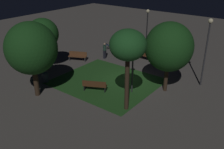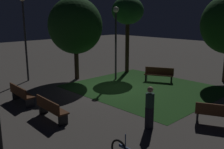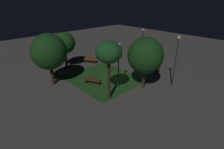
{
  "view_description": "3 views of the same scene",
  "coord_description": "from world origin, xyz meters",
  "px_view_note": "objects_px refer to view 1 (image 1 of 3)",
  "views": [
    {
      "loc": [
        -10.53,
        15.6,
        8.93
      ],
      "look_at": [
        0.6,
        1.11,
        0.7
      ],
      "focal_mm": 40.26,
      "sensor_mm": 36.0,
      "label": 1
    },
    {
      "loc": [
        9.97,
        -10.0,
        4.1
      ],
      "look_at": [
        -0.39,
        0.03,
        0.75
      ],
      "focal_mm": 41.04,
      "sensor_mm": 36.0,
      "label": 2
    },
    {
      "loc": [
        -13.09,
        13.12,
        8.63
      ],
      "look_at": [
        0.07,
        0.85,
        0.69
      ],
      "focal_mm": 28.47,
      "sensor_mm": 36.0,
      "label": 3
    }
  ],
  "objects_px": {
    "lamp_post_plaza_west": "(147,23)",
    "tree_lawn_side": "(43,34)",
    "bench_front_right": "(78,56)",
    "tree_back_left": "(169,47)",
    "tree_left_canopy": "(31,48)",
    "pedestrian": "(105,50)",
    "bicycle": "(110,47)",
    "bench_path_side": "(95,85)",
    "tree_tall_center": "(128,46)",
    "lamp_post_plaza_east": "(133,52)",
    "trash_bin": "(45,77)",
    "bench_lawn_edge": "(168,60)",
    "bench_back_row": "(144,55)",
    "lamp_post_near_wall": "(207,42)"
  },
  "relations": [
    {
      "from": "bench_path_side",
      "to": "tree_back_left",
      "type": "height_order",
      "value": "tree_back_left"
    },
    {
      "from": "tree_left_canopy",
      "to": "bicycle",
      "type": "distance_m",
      "value": 11.98
    },
    {
      "from": "bench_front_right",
      "to": "tree_back_left",
      "type": "bearing_deg",
      "value": 176.96
    },
    {
      "from": "bench_lawn_edge",
      "to": "lamp_post_near_wall",
      "type": "distance_m",
      "value": 5.45
    },
    {
      "from": "tree_back_left",
      "to": "lamp_post_near_wall",
      "type": "distance_m",
      "value": 3.11
    },
    {
      "from": "bench_lawn_edge",
      "to": "tree_lawn_side",
      "type": "distance_m",
      "value": 11.6
    },
    {
      "from": "bench_lawn_edge",
      "to": "lamp_post_plaza_west",
      "type": "bearing_deg",
      "value": -32.32
    },
    {
      "from": "pedestrian",
      "to": "bench_lawn_edge",
      "type": "bearing_deg",
      "value": -159.84
    },
    {
      "from": "bench_back_row",
      "to": "bicycle",
      "type": "xyz_separation_m",
      "value": [
        4.49,
        -0.2,
        -0.14
      ]
    },
    {
      "from": "lamp_post_plaza_east",
      "to": "lamp_post_near_wall",
      "type": "xyz_separation_m",
      "value": [
        -3.69,
        -4.27,
        0.38
      ]
    },
    {
      "from": "tree_left_canopy",
      "to": "bicycle",
      "type": "bearing_deg",
      "value": -79.19
    },
    {
      "from": "bench_back_row",
      "to": "pedestrian",
      "type": "relative_size",
      "value": 1.13
    },
    {
      "from": "bench_lawn_edge",
      "to": "tree_left_canopy",
      "type": "xyz_separation_m",
      "value": [
        5.0,
        11.14,
        3.09
      ]
    },
    {
      "from": "bench_path_side",
      "to": "bicycle",
      "type": "distance_m",
      "value": 9.78
    },
    {
      "from": "bench_lawn_edge",
      "to": "bench_path_side",
      "type": "distance_m",
      "value": 8.4
    },
    {
      "from": "tree_back_left",
      "to": "pedestrian",
      "type": "height_order",
      "value": "tree_back_left"
    },
    {
      "from": "tree_lawn_side",
      "to": "bench_front_right",
      "type": "bearing_deg",
      "value": -99.9
    },
    {
      "from": "bench_front_right",
      "to": "lamp_post_plaza_west",
      "type": "xyz_separation_m",
      "value": [
        -3.76,
        -6.74,
        2.56
      ]
    },
    {
      "from": "tree_left_canopy",
      "to": "pedestrian",
      "type": "bearing_deg",
      "value": -84.1
    },
    {
      "from": "lamp_post_plaza_east",
      "to": "trash_bin",
      "type": "xyz_separation_m",
      "value": [
        6.53,
        2.8,
        -2.75
      ]
    },
    {
      "from": "tree_tall_center",
      "to": "pedestrian",
      "type": "height_order",
      "value": "tree_tall_center"
    },
    {
      "from": "tree_tall_center",
      "to": "bicycle",
      "type": "distance_m",
      "value": 12.9
    },
    {
      "from": "lamp_post_near_wall",
      "to": "trash_bin",
      "type": "bearing_deg",
      "value": 34.69
    },
    {
      "from": "lamp_post_near_wall",
      "to": "lamp_post_plaza_west",
      "type": "xyz_separation_m",
      "value": [
        7.8,
        -4.74,
        -0.47
      ]
    },
    {
      "from": "bench_path_side",
      "to": "lamp_post_near_wall",
      "type": "bearing_deg",
      "value": -135.6
    },
    {
      "from": "tree_back_left",
      "to": "bicycle",
      "type": "distance_m",
      "value": 10.96
    },
    {
      "from": "tree_tall_center",
      "to": "pedestrian",
      "type": "distance_m",
      "value": 10.32
    },
    {
      "from": "tree_lawn_side",
      "to": "trash_bin",
      "type": "distance_m",
      "value": 3.87
    },
    {
      "from": "bench_path_side",
      "to": "tree_tall_center",
      "type": "height_order",
      "value": "tree_tall_center"
    },
    {
      "from": "bench_back_row",
      "to": "bench_path_side",
      "type": "xyz_separation_m",
      "value": [
        -0.61,
        8.14,
        0.0
      ]
    },
    {
      "from": "tree_left_canopy",
      "to": "bicycle",
      "type": "xyz_separation_m",
      "value": [
        2.17,
        -11.34,
        -3.23
      ]
    },
    {
      "from": "bench_lawn_edge",
      "to": "trash_bin",
      "type": "bearing_deg",
      "value": 56.02
    },
    {
      "from": "bench_path_side",
      "to": "tree_tall_center",
      "type": "xyz_separation_m",
      "value": [
        -3.3,
        0.6,
        3.86
      ]
    },
    {
      "from": "lamp_post_plaza_west",
      "to": "tree_tall_center",
      "type": "bearing_deg",
      "value": 114.57
    },
    {
      "from": "tree_lawn_side",
      "to": "tree_left_canopy",
      "type": "relative_size",
      "value": 0.86
    },
    {
      "from": "lamp_post_plaza_east",
      "to": "lamp_post_near_wall",
      "type": "height_order",
      "value": "lamp_post_near_wall"
    },
    {
      "from": "tree_lawn_side",
      "to": "lamp_post_near_wall",
      "type": "relative_size",
      "value": 0.88
    },
    {
      "from": "tree_back_left",
      "to": "lamp_post_plaza_west",
      "type": "xyz_separation_m",
      "value": [
        5.96,
        -7.26,
        -0.41
      ]
    },
    {
      "from": "bench_back_row",
      "to": "lamp_post_plaza_west",
      "type": "bearing_deg",
      "value": -63.85
    },
    {
      "from": "bench_path_side",
      "to": "lamp_post_plaza_east",
      "type": "relative_size",
      "value": 0.39
    },
    {
      "from": "tree_lawn_side",
      "to": "pedestrian",
      "type": "xyz_separation_m",
      "value": [
        -2.31,
        -5.49,
        -2.44
      ]
    },
    {
      "from": "lamp_post_plaza_east",
      "to": "bicycle",
      "type": "xyz_separation_m",
      "value": [
        7.39,
        -6.75,
        -2.79
      ]
    },
    {
      "from": "tree_lawn_side",
      "to": "bench_lawn_edge",
      "type": "bearing_deg",
      "value": -137.05
    },
    {
      "from": "bench_back_row",
      "to": "tree_back_left",
      "type": "relative_size",
      "value": 0.35
    },
    {
      "from": "tree_tall_center",
      "to": "lamp_post_plaza_east",
      "type": "xyz_separation_m",
      "value": [
        1.01,
        -2.19,
        -1.21
      ]
    },
    {
      "from": "lamp_post_plaza_west",
      "to": "bench_path_side",
      "type": "bearing_deg",
      "value": 99.74
    },
    {
      "from": "bench_lawn_edge",
      "to": "lamp_post_plaza_east",
      "type": "height_order",
      "value": "lamp_post_plaza_east"
    },
    {
      "from": "bicycle",
      "to": "lamp_post_plaza_east",
      "type": "bearing_deg",
      "value": 137.58
    },
    {
      "from": "lamp_post_near_wall",
      "to": "trash_bin",
      "type": "distance_m",
      "value": 12.81
    },
    {
      "from": "lamp_post_plaza_west",
      "to": "tree_lawn_side",
      "type": "bearing_deg",
      "value": 66.75
    }
  ]
}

